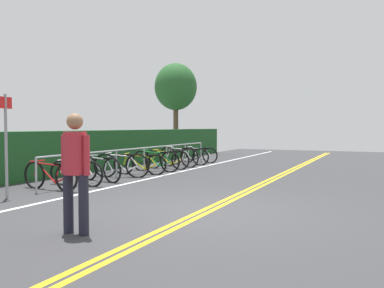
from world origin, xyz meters
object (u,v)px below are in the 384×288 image
Objects in this scene: pedestrian at (75,165)px; sign_post_near at (6,136)px; bicycle_0 at (50,176)px; bicycle_6 at (167,159)px; bicycle_1 at (76,173)px; bicycle_9 at (199,155)px; bicycle_7 at (179,157)px; bicycle_8 at (188,156)px; tree_mid at (176,87)px; bicycle_4 at (140,164)px; bicycle_2 at (100,169)px; bike_rack at (144,153)px; bicycle_5 at (156,161)px; bicycle_3 at (121,165)px.

pedestrian is 0.78× the size of sign_post_near.
bicycle_0 is 5.40m from bicycle_6.
bicycle_6 is (4.59, -0.11, 0.01)m from bicycle_1.
bicycle_1 and bicycle_9 have the same top height.
bicycle_7 is 0.98× the size of bicycle_8.
tree_mid is at bearing 28.03° from bicycle_7.
tree_mid is at bearing 22.32° from pedestrian.
bicycle_0 reaches higher than bicycle_1.
pedestrian is 0.35× the size of tree_mid.
bicycle_7 is 0.36× the size of tree_mid.
bicycle_6 reaches higher than bicycle_9.
bicycle_1 is at bearing 176.76° from bicycle_4.
pedestrian reaches higher than bicycle_4.
bicycle_4 is at bearing -159.77° from tree_mid.
bicycle_1 is 0.95m from bicycle_2.
pedestrian is at bearing -155.52° from bike_rack.
bicycle_5 is 1.08× the size of bicycle_9.
bicycle_5 is at bearing -179.26° from bicycle_9.
tree_mid is (12.28, 2.96, 3.25)m from bicycle_0.
bike_rack reaches higher than bicycle_4.
bicycle_4 is 0.92× the size of bicycle_5.
bicycle_3 reaches higher than bicycle_5.
bicycle_1 is 4.92m from pedestrian.
tree_mid reaches higher than bike_rack.
bicycle_4 is 0.95× the size of bicycle_8.
bicycle_8 is 1.04m from bicycle_9.
bicycle_1 is at bearing 177.60° from bicycle_5.
bicycle_2 is 3.65m from bicycle_6.
bicycle_7 reaches higher than bicycle_4.
pedestrian is (-10.05, -3.08, 0.64)m from bicycle_8.
bicycle_7 is 9.67m from pedestrian.
bicycle_3 is 4.43m from bicycle_8.
bike_rack is 2.23m from bicycle_7.
bicycle_5 is 0.37× the size of tree_mid.
bicycle_2 is at bearing -163.67° from tree_mid.
pedestrian reaches higher than bicycle_6.
sign_post_near is at bearing 178.49° from bicycle_3.
sign_post_near reaches higher than bicycle_4.
bicycle_0 is at bearing 177.84° from bicycle_7.
bicycle_4 is 1.83m from bicycle_6.
pedestrian is (-6.46, -3.02, 0.65)m from bicycle_4.
bicycle_9 is at bearing -0.59° from bicycle_3.
tree_mid is at bearing 20.23° from bicycle_4.
bicycle_3 is at bearing 179.41° from bicycle_9.
sign_post_near reaches higher than bicycle_2.
bicycle_4 is at bearing -163.63° from bike_rack.
bicycle_6 is 2.80m from bicycle_9.
tree_mid reaches higher than pedestrian.
bicycle_7 is at bearing -178.97° from bicycle_9.
bike_rack reaches higher than bicycle_5.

